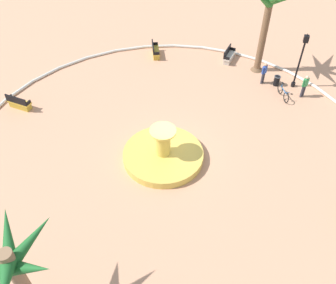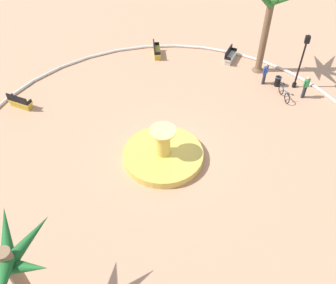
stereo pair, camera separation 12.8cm
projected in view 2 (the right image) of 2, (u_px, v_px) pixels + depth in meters
name	position (u px, v px, depth m)	size (l,w,h in m)	color
ground_plane	(170.00, 153.00, 20.95)	(80.00, 80.00, 0.00)	tan
plaza_curb	(170.00, 152.00, 20.89)	(24.11, 24.11, 0.20)	silver
fountain	(163.00, 154.00, 20.46)	(4.51, 4.51, 2.13)	gold
palm_tree_near_fountain	(271.00, 6.00, 23.64)	(4.54, 4.61, 6.48)	brown
palm_tree_by_curb	(11.00, 268.00, 12.70)	(3.80, 3.76, 4.39)	#8E6B4C
bench_east	(157.00, 51.00, 28.32)	(0.99, 1.68, 1.00)	gold
bench_north	(230.00, 57.00, 27.77)	(0.81, 1.67, 1.00)	beige
bench_southwest	(20.00, 103.00, 23.73)	(1.66, 0.77, 1.00)	gold
lamppost	(302.00, 57.00, 23.94)	(0.32, 0.32, 4.00)	black
trash_bin	(278.00, 81.00, 25.42)	(0.46, 0.46, 0.73)	black
bicycle_red_frame	(284.00, 93.00, 24.40)	(0.75, 1.61, 0.94)	black
person_cyclist_helmet	(306.00, 86.00, 24.08)	(0.40, 0.40, 1.66)	#33333D
person_cyclist_photo	(265.00, 73.00, 25.23)	(0.34, 0.47, 1.62)	#33333D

